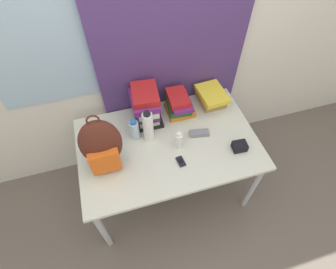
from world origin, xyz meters
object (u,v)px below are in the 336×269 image
object	(u,v)px
book_stack_right	(211,98)
cell_phone	(181,161)
water_bottle	(134,130)
book_stack_center	(179,104)
sunscreen_bottle	(179,140)
sunglasses_case	(199,133)
sports_bottle	(148,126)
backpack	(101,145)
camera_pouch	(240,146)
book_stack_left	(146,106)

from	to	relation	value
book_stack_right	cell_phone	size ratio (longest dim) A/B	3.23
water_bottle	cell_phone	size ratio (longest dim) A/B	2.13
book_stack_center	sunscreen_bottle	xyz separation A→B (m)	(-0.11, -0.34, -0.01)
sunscreen_bottle	sunglasses_case	world-z (taller)	sunscreen_bottle
book_stack_center	sports_bottle	world-z (taller)	sports_bottle
sunscreen_bottle	cell_phone	world-z (taller)	sunscreen_bottle
cell_phone	backpack	bearing A→B (deg)	163.92
sports_bottle	backpack	bearing A→B (deg)	-158.31
backpack	book_stack_center	world-z (taller)	backpack
backpack	cell_phone	distance (m)	0.56
sports_bottle	book_stack_right	bearing A→B (deg)	18.27
sports_bottle	cell_phone	bearing A→B (deg)	-59.76
backpack	camera_pouch	world-z (taller)	backpack
cell_phone	sunscreen_bottle	bearing A→B (deg)	78.90
book_stack_left	water_bottle	size ratio (longest dim) A/B	1.58
sports_bottle	sunscreen_bottle	world-z (taller)	sports_bottle
book_stack_left	sports_bottle	xyz separation A→B (m)	(-0.03, -0.19, -0.02)
sunglasses_case	camera_pouch	world-z (taller)	camera_pouch
book_stack_center	camera_pouch	xyz separation A→B (m)	(0.31, -0.49, -0.06)
sports_bottle	water_bottle	bearing A→B (deg)	161.32
book_stack_left	sports_bottle	distance (m)	0.19
book_stack_left	water_bottle	bearing A→B (deg)	-129.67
water_bottle	sunscreen_bottle	xyz separation A→B (m)	(0.29, -0.18, -0.01)
book_stack_right	sunscreen_bottle	size ratio (longest dim) A/B	1.75
sunscreen_bottle	camera_pouch	distance (m)	0.45
book_stack_left	cell_phone	distance (m)	0.51
book_stack_right	sports_bottle	world-z (taller)	sports_bottle
backpack	sunglasses_case	xyz separation A→B (m)	(0.72, 0.05, -0.19)
camera_pouch	book_stack_center	bearing A→B (deg)	122.88
sunscreen_bottle	sunglasses_case	size ratio (longest dim) A/B	1.02
sunscreen_bottle	cell_phone	bearing A→B (deg)	-101.10
book_stack_center	water_bottle	size ratio (longest dim) A/B	1.42
camera_pouch	book_stack_left	bearing A→B (deg)	140.57
backpack	cell_phone	xyz separation A→B (m)	(0.51, -0.15, -0.20)
cell_phone	sports_bottle	bearing A→B (deg)	120.24
book_stack_right	sports_bottle	distance (m)	0.61
backpack	sunglasses_case	size ratio (longest dim) A/B	3.14
book_stack_right	sunglasses_case	distance (m)	0.35
book_stack_center	book_stack_left	bearing A→B (deg)	-179.06
book_stack_left	cell_phone	xyz separation A→B (m)	(0.13, -0.47, -0.14)
book_stack_right	camera_pouch	bearing A→B (deg)	-85.79
water_bottle	sunscreen_bottle	distance (m)	0.34
sports_bottle	cell_phone	distance (m)	0.35
book_stack_right	book_stack_center	bearing A→B (deg)	179.64
sunglasses_case	camera_pouch	size ratio (longest dim) A/B	1.47
backpack	sunglasses_case	distance (m)	0.75
sunscreen_bottle	sports_bottle	bearing A→B (deg)	142.60
sunscreen_bottle	camera_pouch	bearing A→B (deg)	-19.10
sunscreen_bottle	book_stack_right	bearing A→B (deg)	40.97
water_bottle	cell_phone	xyz separation A→B (m)	(0.26, -0.32, -0.08)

